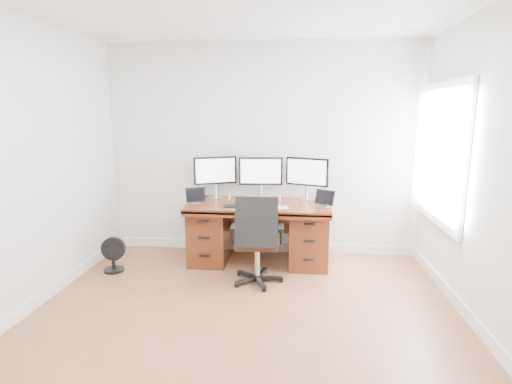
# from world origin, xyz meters

# --- Properties ---
(ground) EXTENTS (4.50, 4.50, 0.00)m
(ground) POSITION_xyz_m (0.00, 0.00, 0.00)
(ground) COLOR brown
(ground) RESTS_ON ground
(back_wall) EXTENTS (4.00, 0.10, 2.70)m
(back_wall) POSITION_xyz_m (0.00, 2.25, 1.35)
(back_wall) COLOR silver
(back_wall) RESTS_ON ground
(desk) EXTENTS (1.70, 0.80, 0.75)m
(desk) POSITION_xyz_m (0.00, 1.83, 0.40)
(desk) COLOR #4E210F
(desk) RESTS_ON ground
(office_chair) EXTENTS (0.58, 0.56, 1.00)m
(office_chair) POSITION_xyz_m (0.05, 1.17, 0.33)
(office_chair) COLOR black
(office_chair) RESTS_ON ground
(floor_fan) EXTENTS (0.28, 0.24, 0.41)m
(floor_fan) POSITION_xyz_m (-1.66, 1.34, 0.20)
(floor_fan) COLOR black
(floor_fan) RESTS_ON ground
(monitor_left) EXTENTS (0.52, 0.25, 0.53)m
(monitor_left) POSITION_xyz_m (-0.58, 2.07, 1.09)
(monitor_left) COLOR silver
(monitor_left) RESTS_ON desk
(monitor_center) EXTENTS (0.55, 0.15, 0.53)m
(monitor_center) POSITION_xyz_m (0.00, 2.07, 1.09)
(monitor_center) COLOR silver
(monitor_center) RESTS_ON desk
(monitor_right) EXTENTS (0.52, 0.23, 0.53)m
(monitor_right) POSITION_xyz_m (0.58, 2.07, 1.09)
(monitor_right) COLOR silver
(monitor_right) RESTS_ON desk
(tablet_left) EXTENTS (0.25, 0.16, 0.19)m
(tablet_left) POSITION_xyz_m (-0.76, 1.75, 0.84)
(tablet_left) COLOR silver
(tablet_left) RESTS_ON desk
(tablet_right) EXTENTS (0.24, 0.18, 0.19)m
(tablet_right) POSITION_xyz_m (0.78, 1.75, 0.84)
(tablet_right) COLOR silver
(tablet_right) RESTS_ON desk
(keyboard) EXTENTS (0.28, 0.14, 0.01)m
(keyboard) POSITION_xyz_m (-0.02, 1.66, 0.76)
(keyboard) COLOR white
(keyboard) RESTS_ON desk
(trackpad) EXTENTS (0.16, 0.16, 0.01)m
(trackpad) POSITION_xyz_m (0.29, 1.60, 0.76)
(trackpad) COLOR silver
(trackpad) RESTS_ON desk
(drawing_tablet) EXTENTS (0.24, 0.15, 0.01)m
(drawing_tablet) POSITION_xyz_m (-0.27, 1.60, 0.76)
(drawing_tablet) COLOR black
(drawing_tablet) RESTS_ON desk
(phone) EXTENTS (0.12, 0.07, 0.01)m
(phone) POSITION_xyz_m (-0.02, 1.82, 0.76)
(phone) COLOR black
(phone) RESTS_ON desk
(figurine_orange) EXTENTS (0.03, 0.03, 0.07)m
(figurine_orange) POSITION_xyz_m (-0.38, 1.95, 0.79)
(figurine_orange) COLOR #F5AE3E
(figurine_orange) RESTS_ON desk
(figurine_brown) EXTENTS (0.03, 0.03, 0.07)m
(figurine_brown) POSITION_xyz_m (-0.22, 1.95, 0.79)
(figurine_brown) COLOR #8B6240
(figurine_brown) RESTS_ON desk
(figurine_purple) EXTENTS (0.03, 0.03, 0.07)m
(figurine_purple) POSITION_xyz_m (-0.10, 1.95, 0.79)
(figurine_purple) COLOR #B179E7
(figurine_purple) RESTS_ON desk
(figurine_pink) EXTENTS (0.03, 0.03, 0.07)m
(figurine_pink) POSITION_xyz_m (0.14, 1.95, 0.79)
(figurine_pink) COLOR pink
(figurine_pink) RESTS_ON desk
(figurine_yellow) EXTENTS (0.03, 0.03, 0.07)m
(figurine_yellow) POSITION_xyz_m (0.25, 1.95, 0.79)
(figurine_yellow) COLOR tan
(figurine_yellow) RESTS_ON desk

